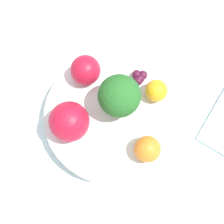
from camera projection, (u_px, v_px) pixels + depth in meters
ground_plane at (112, 123)px, 0.54m from camera, size 6.00×6.00×0.00m
table_surface at (112, 122)px, 0.53m from camera, size 1.20×1.20×0.02m
bowl at (112, 117)px, 0.51m from camera, size 0.22×0.22×0.03m
broccoli at (118, 95)px, 0.45m from camera, size 0.06×0.06×0.08m
apple_red at (85, 70)px, 0.49m from camera, size 0.05×0.05×0.05m
apple_green at (69, 122)px, 0.45m from camera, size 0.06×0.06×0.06m
orange_front at (156, 91)px, 0.48m from camera, size 0.04×0.04×0.04m
orange_back at (147, 149)px, 0.45m from camera, size 0.04×0.04×0.04m
grape_cluster at (139, 77)px, 0.50m from camera, size 0.03×0.03×0.02m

